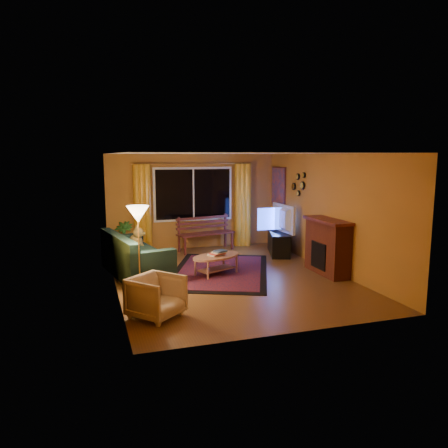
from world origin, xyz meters
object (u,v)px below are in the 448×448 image
object	(u,v)px
sofa	(136,254)
coffee_table	(216,265)
floor_lamp	(139,249)
tv_console	(279,243)
armchair	(156,295)
bench	(206,242)

from	to	relation	value
sofa	coffee_table	size ratio (longest dim) A/B	1.89
floor_lamp	tv_console	size ratio (longest dim) A/B	1.19
tv_console	armchair	bearing A→B (deg)	-117.85
sofa	coffee_table	distance (m)	1.67
sofa	armchair	distance (m)	2.55
sofa	coffee_table	bearing A→B (deg)	-29.26
floor_lamp	coffee_table	world-z (taller)	floor_lamp
bench	sofa	world-z (taller)	sofa
floor_lamp	tv_console	xyz separation A→B (m)	(3.73, 2.06, -0.51)
bench	tv_console	world-z (taller)	tv_console
armchair	tv_console	size ratio (longest dim) A/B	0.54
tv_console	floor_lamp	bearing A→B (deg)	-132.45
sofa	armchair	world-z (taller)	sofa
armchair	tv_console	bearing A→B (deg)	2.68
sofa	tv_console	world-z (taller)	sofa
bench	sofa	distance (m)	2.69
bench	armchair	world-z (taller)	armchair
sofa	armchair	bearing A→B (deg)	-101.41
armchair	coffee_table	xyz separation A→B (m)	(1.57, 2.04, -0.15)
coffee_table	tv_console	xyz separation A→B (m)	(2.08, 1.43, 0.07)
sofa	floor_lamp	world-z (taller)	floor_lamp
bench	tv_console	bearing A→B (deg)	-39.86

